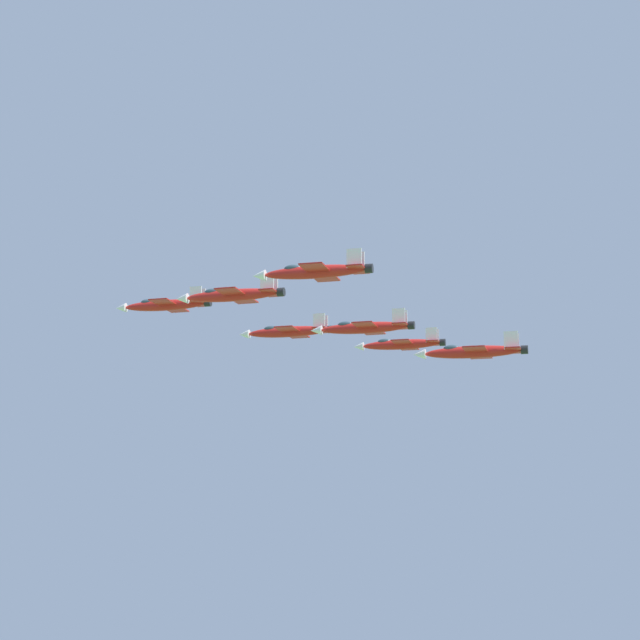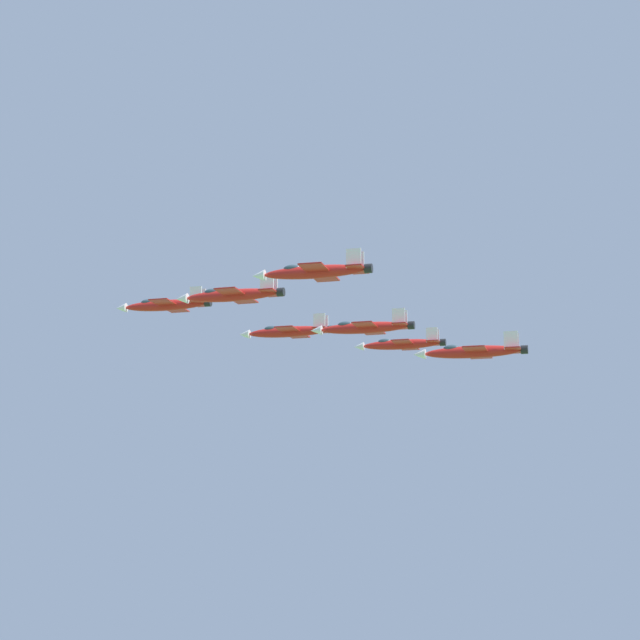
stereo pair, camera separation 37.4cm
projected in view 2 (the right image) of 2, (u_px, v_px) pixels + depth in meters
name	position (u px, v px, depth m)	size (l,w,h in m)	color
jet_lead	(165.00, 305.00, 169.67)	(13.76, 9.16, 3.08)	red
jet_left_wingman	(232.00, 295.00, 153.58)	(13.97, 9.36, 3.16)	red
jet_right_wingman	(288.00, 331.00, 177.09)	(13.90, 9.32, 3.14)	red
jet_left_outer	(314.00, 271.00, 137.77)	(13.68, 9.11, 3.06)	red
jet_right_outer	(402.00, 344.00, 184.89)	(13.73, 9.17, 3.08)	red
jet_slot_rear	(364.00, 327.00, 160.92)	(13.65, 9.11, 3.06)	red
jet_trailing	(473.00, 351.00, 156.21)	(14.33, 9.53, 3.20)	red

